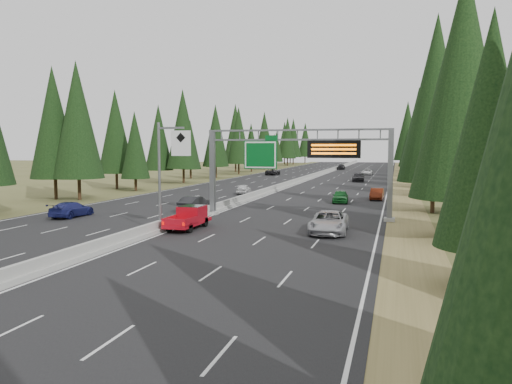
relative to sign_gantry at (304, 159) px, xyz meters
The scene contains 19 objects.
road 46.29m from the sign_gantry, 101.18° to the left, with size 32.00×260.00×0.08m, color black.
shoulder_right 46.28m from the sign_gantry, 78.86° to the left, with size 3.60×260.00×0.06m, color olive.
shoulder_left 52.70m from the sign_gantry, 120.63° to the left, with size 3.60×260.00×0.06m, color #4D5025.
median_barrier 46.25m from the sign_gantry, 101.18° to the left, with size 0.70×260.00×0.85m.
sign_gantry is the anchor object (origin of this frame).
hov_sign_pole 12.96m from the sign_gantry, 130.04° to the right, with size 2.80×0.50×8.00m.
tree_row_right 37.53m from the sign_gantry, 69.75° to the left, with size 12.09×241.37×18.97m.
tree_row_left 42.36m from the sign_gantry, 136.77° to the left, with size 11.83×242.40×18.99m.
silver_minivan 8.87m from the sign_gantry, 66.01° to the right, with size 2.62×5.68×1.58m, color #A1A1A5.
red_pickup 11.60m from the sign_gantry, 133.41° to the right, with size 1.87×5.23×1.70m.
car_ahead_green 14.18m from the sign_gantry, 82.55° to the left, with size 1.69×4.21×1.43m, color #155E22.
car_ahead_dkred 19.23m from the sign_gantry, 72.63° to the left, with size 1.45×4.16×1.37m, color #561C0C.
car_ahead_dkgrey 50.15m from the sign_gantry, 88.81° to the left, with size 2.13×5.23×1.52m, color black.
car_ahead_white 73.52m from the sign_gantry, 88.99° to the left, with size 2.25×4.88×1.36m, color silver.
car_ahead_far 100.11m from the sign_gantry, 94.25° to the left, with size 1.87×4.65×1.58m, color black.
car_onc_near 12.19m from the sign_gantry, 169.95° to the left, with size 1.56×4.47×1.47m, color black.
car_onc_blue 21.21m from the sign_gantry, 166.38° to the right, with size 1.93×4.75×1.38m, color navy.
car_onc_white 24.32m from the sign_gantry, 119.95° to the left, with size 1.54×3.83×1.31m, color silver.
car_onc_far 69.96m from the sign_gantry, 106.08° to the left, with size 2.43×5.27×1.47m, color black.
Camera 1 is at (16.71, -8.10, 6.26)m, focal length 35.00 mm.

